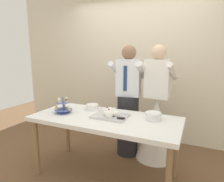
% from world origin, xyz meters
% --- Properties ---
extents(ground_plane, '(8.00, 8.00, 0.00)m').
position_xyz_m(ground_plane, '(0.00, 0.00, 0.00)').
color(ground_plane, brown).
extents(rear_wall, '(5.20, 0.10, 2.90)m').
position_xyz_m(rear_wall, '(0.00, 1.40, 1.45)').
color(rear_wall, beige).
rests_on(rear_wall, ground_plane).
extents(dessert_table, '(1.80, 0.80, 0.78)m').
position_xyz_m(dessert_table, '(0.00, 0.00, 0.70)').
color(dessert_table, white).
rests_on(dessert_table, ground_plane).
extents(cupcake_stand, '(0.23, 0.23, 0.21)m').
position_xyz_m(cupcake_stand, '(-0.57, -0.07, 0.86)').
color(cupcake_stand, '#4C66B2').
rests_on(cupcake_stand, dessert_table).
extents(main_cake_tray, '(0.43, 0.31, 0.12)m').
position_xyz_m(main_cake_tray, '(0.06, 0.03, 0.82)').
color(main_cake_tray, silver).
rests_on(main_cake_tray, dessert_table).
extents(plate_stack, '(0.19, 0.19, 0.09)m').
position_xyz_m(plate_stack, '(0.55, 0.15, 0.82)').
color(plate_stack, white).
rests_on(plate_stack, dessert_table).
extents(round_cake, '(0.24, 0.24, 0.07)m').
position_xyz_m(round_cake, '(-0.31, 0.23, 0.81)').
color(round_cake, white).
rests_on(round_cake, dessert_table).
extents(person_groom, '(0.51, 0.54, 1.66)m').
position_xyz_m(person_groom, '(0.07, 0.65, 0.75)').
color(person_groom, '#232328').
rests_on(person_groom, ground_plane).
extents(person_bride, '(0.56, 0.56, 1.66)m').
position_xyz_m(person_bride, '(0.48, 0.69, 0.58)').
color(person_bride, white).
rests_on(person_bride, ground_plane).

